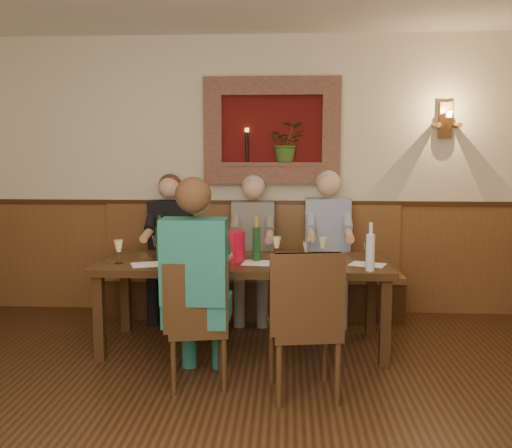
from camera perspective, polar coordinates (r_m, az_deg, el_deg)
The scene contains 31 objects.
room_shell at distance 2.85m, azimuth -4.24°, elevation 11.80°, with size 6.04×6.04×2.82m.
wainscoting at distance 3.04m, azimuth -4.00°, elevation -13.47°, with size 6.02×6.02×1.15m.
wall_niche at distance 5.76m, azimuth 2.00°, elevation 8.84°, with size 1.36×0.30×1.06m.
wall_sconce at distance 5.95m, azimuth 18.43°, elevation 9.74°, with size 0.25×0.20×0.35m.
dining_table at distance 4.79m, azimuth -1.23°, elevation -4.53°, with size 2.40×0.90×0.75m.
bench at distance 5.78m, azimuth -0.50°, elevation -5.94°, with size 3.00×0.45×1.11m.
chair_near_left at distance 4.17m, azimuth -5.82°, elevation -12.26°, with size 0.47×0.47×0.92m.
chair_near_right at distance 3.98m, azimuth 4.81°, elevation -12.76°, with size 0.52×0.52×1.02m.
person_bench_left at distance 5.73m, azimuth -8.65°, elevation -3.46°, with size 0.42×0.52×1.43m.
person_bench_mid at distance 5.62m, azimuth -0.33°, elevation -3.62°, with size 0.42×0.51×1.42m.
person_bench_right at distance 5.62m, azimuth 7.17°, elevation -3.45°, with size 0.44×0.54×1.47m.
person_chair_front at distance 4.08m, azimuth -5.90°, elevation -7.50°, with size 0.45×0.55×1.49m.
spittoon_bucket at distance 4.72m, azimuth -2.45°, elevation -2.23°, with size 0.22×0.22×0.25m, color red.
wine_bottle_green_a at distance 4.71m, azimuth 0.05°, elevation -1.90°, with size 0.07×0.07×0.37m.
wine_bottle_green_b at distance 4.85m, azimuth -9.59°, elevation -1.76°, with size 0.07×0.07×0.37m.
water_bottle at distance 4.43m, azimuth 11.36°, elevation -2.68°, with size 0.09×0.09×0.37m.
tasting_sheet_a at distance 4.68m, azimuth -10.59°, elevation -3.98°, with size 0.29×0.20×0.00m, color white.
tasting_sheet_b at distance 4.65m, azimuth 0.61°, elevation -3.92°, with size 0.31×0.22×0.00m, color white.
tasting_sheet_c at distance 4.68m, azimuth 11.10°, elevation -3.99°, with size 0.27×0.19×0.00m, color white.
tasting_sheet_d at distance 4.55m, azimuth -7.08°, elevation -4.22°, with size 0.31×0.22×0.00m, color white.
wine_glass_0 at distance 4.76m, azimuth -13.57°, elevation -2.71°, with size 0.08×0.08×0.19m, color #F8EA94, non-canonical shape.
wine_glass_1 at distance 4.95m, azimuth -9.95°, elevation -2.22°, with size 0.08×0.08×0.19m, color white, non-canonical shape.
wine_glass_2 at distance 4.62m, azimuth -9.04°, elevation -2.90°, with size 0.08×0.08×0.19m, color #F8EA94, non-canonical shape.
wine_glass_3 at distance 4.94m, azimuth -5.14°, elevation -2.16°, with size 0.08×0.08×0.19m, color white, non-canonical shape.
wine_glass_4 at distance 4.67m, azimuth -2.70°, elevation -2.70°, with size 0.08×0.08×0.19m, color #F8EA94, non-canonical shape.
wine_glass_5 at distance 4.80m, azimuth 2.08°, elevation -2.41°, with size 0.08×0.08×0.19m, color #F8EA94, non-canonical shape.
wine_glass_6 at distance 4.59m, azimuth 5.11°, elevation -2.90°, with size 0.08×0.08×0.19m, color white, non-canonical shape.
wine_glass_7 at distance 4.82m, azimuth 6.70°, elevation -2.43°, with size 0.08×0.08×0.19m, color #F8EA94, non-canonical shape.
wine_glass_8 at distance 4.65m, azimuth 11.12°, elevation -2.88°, with size 0.08×0.08×0.19m, color white, non-canonical shape.
wine_glass_9 at distance 4.46m, azimuth -3.67°, elevation -3.20°, with size 0.08×0.08×0.19m, color #F8EA94, non-canonical shape.
wine_glass_10 at distance 4.73m, azimuth -2.83°, elevation -2.57°, with size 0.08×0.08×0.19m, color white, non-canonical shape.
Camera 1 is at (0.36, -2.81, 1.68)m, focal length 40.00 mm.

